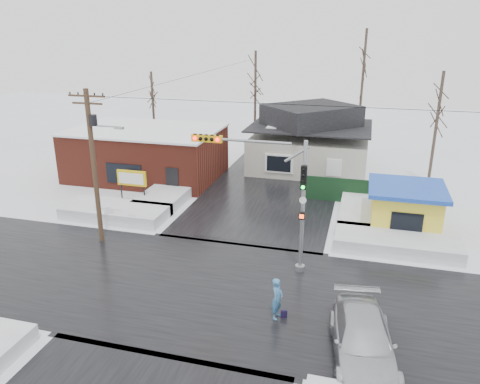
% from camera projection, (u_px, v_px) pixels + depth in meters
% --- Properties ---
extents(ground, '(120.00, 120.00, 0.00)m').
position_uv_depth(ground, '(210.00, 289.00, 22.89)').
color(ground, white).
rests_on(ground, ground).
extents(road_ns, '(10.00, 120.00, 0.02)m').
position_uv_depth(road_ns, '(210.00, 289.00, 22.89)').
color(road_ns, black).
rests_on(road_ns, ground).
extents(road_ew, '(120.00, 10.00, 0.02)m').
position_uv_depth(road_ew, '(210.00, 289.00, 22.89)').
color(road_ew, black).
rests_on(road_ew, ground).
extents(snowbank_nw, '(7.00, 3.00, 0.80)m').
position_uv_depth(snowbank_nw, '(116.00, 212.00, 31.36)').
color(snowbank_nw, white).
rests_on(snowbank_nw, ground).
extents(snowbank_ne, '(7.00, 3.00, 0.80)m').
position_uv_depth(snowbank_ne, '(397.00, 243.00, 26.89)').
color(snowbank_ne, white).
rests_on(snowbank_ne, ground).
extents(snowbank_nside_w, '(3.00, 8.00, 0.80)m').
position_uv_depth(snowbank_nside_w, '(173.00, 191.00, 35.41)').
color(snowbank_nside_w, white).
rests_on(snowbank_nside_w, ground).
extents(snowbank_nside_e, '(3.00, 8.00, 0.80)m').
position_uv_depth(snowbank_nside_e, '(363.00, 208.00, 31.94)').
color(snowbank_nside_e, white).
rests_on(snowbank_nside_e, ground).
extents(traffic_signal, '(6.05, 0.68, 7.00)m').
position_uv_depth(traffic_signal, '(272.00, 187.00, 23.47)').
color(traffic_signal, gray).
rests_on(traffic_signal, ground).
extents(utility_pole, '(3.15, 0.44, 9.00)m').
position_uv_depth(utility_pole, '(94.00, 158.00, 26.33)').
color(utility_pole, '#382619').
rests_on(utility_pole, ground).
extents(brick_building, '(12.20, 8.20, 4.12)m').
position_uv_depth(brick_building, '(147.00, 153.00, 39.47)').
color(brick_building, maroon).
rests_on(brick_building, ground).
extents(marquee_sign, '(2.20, 0.21, 2.55)m').
position_uv_depth(marquee_sign, '(132.00, 179.00, 33.12)').
color(marquee_sign, black).
rests_on(marquee_sign, ground).
extents(house, '(10.40, 8.40, 5.76)m').
position_uv_depth(house, '(310.00, 140.00, 41.52)').
color(house, beige).
rests_on(house, ground).
extents(kiosk, '(4.60, 4.60, 2.88)m').
position_uv_depth(kiosk, '(405.00, 208.00, 29.14)').
color(kiosk, yellow).
rests_on(kiosk, ground).
extents(fence, '(8.00, 0.12, 1.80)m').
position_uv_depth(fence, '(357.00, 191.00, 33.71)').
color(fence, black).
rests_on(fence, ground).
extents(tree_far_left, '(3.00, 3.00, 10.00)m').
position_uv_depth(tree_far_left, '(255.00, 73.00, 44.87)').
color(tree_far_left, '#332821').
rests_on(tree_far_left, ground).
extents(tree_far_mid, '(3.00, 3.00, 12.00)m').
position_uv_depth(tree_far_mid, '(365.00, 56.00, 43.68)').
color(tree_far_mid, '#332821').
rests_on(tree_far_mid, ground).
extents(tree_far_right, '(3.00, 3.00, 9.00)m').
position_uv_depth(tree_far_right, '(441.00, 95.00, 35.71)').
color(tree_far_right, '#332821').
rests_on(tree_far_right, ground).
extents(tree_far_west, '(3.00, 3.00, 8.00)m').
position_uv_depth(tree_far_west, '(152.00, 89.00, 46.06)').
color(tree_far_west, '#332821').
rests_on(tree_far_west, ground).
extents(pedestrian, '(0.58, 0.77, 1.91)m').
position_uv_depth(pedestrian, '(277.00, 299.00, 20.32)').
color(pedestrian, teal).
rests_on(pedestrian, ground).
extents(car, '(3.07, 5.91, 1.64)m').
position_uv_depth(car, '(363.00, 341.00, 17.80)').
color(car, silver).
rests_on(car, ground).
extents(shopping_bag, '(0.30, 0.20, 0.35)m').
position_uv_depth(shopping_bag, '(284.00, 314.00, 20.56)').
color(shopping_bag, black).
rests_on(shopping_bag, ground).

